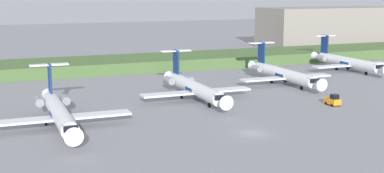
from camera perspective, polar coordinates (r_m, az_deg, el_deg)
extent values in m
plane|color=gray|center=(108.16, -0.89, -1.15)|extent=(500.00, 500.00, 0.00)
cube|color=#4C6B38|center=(147.44, -6.70, 2.55)|extent=(320.00, 20.00, 3.06)
cylinder|color=white|center=(86.48, -14.41, -2.83)|extent=(2.70, 24.00, 2.70)
cone|color=white|center=(73.51, -13.04, -5.14)|extent=(2.70, 3.00, 2.70)
cone|color=white|center=(100.09, -15.45, -1.07)|extent=(2.30, 4.00, 2.29)
cube|color=black|center=(75.20, -13.28, -4.42)|extent=(2.02, 1.80, 0.90)
cylinder|color=navy|center=(86.52, -14.40, -2.93)|extent=(2.76, 3.60, 2.76)
cube|color=white|center=(85.17, -18.25, -3.66)|extent=(11.00, 3.20, 0.36)
cube|color=white|center=(86.55, -10.42, -3.07)|extent=(11.00, 3.20, 0.36)
cube|color=navy|center=(96.44, -15.36, 0.89)|extent=(0.36, 3.20, 5.20)
cube|color=white|center=(96.38, -15.45, 2.33)|extent=(6.80, 1.80, 0.24)
cylinder|color=gray|center=(95.16, -16.47, -1.59)|extent=(1.50, 3.40, 1.50)
cylinder|color=gray|center=(95.63, -13.79, -1.40)|extent=(1.50, 3.40, 1.50)
cylinder|color=gray|center=(79.68, -13.66, -5.02)|extent=(0.20, 0.20, 0.65)
cylinder|color=black|center=(79.83, -13.65, -5.40)|extent=(0.30, 0.90, 0.90)
cylinder|color=black|center=(89.08, -15.76, -3.83)|extent=(0.35, 0.90, 0.90)
cylinder|color=black|center=(89.50, -13.34, -3.65)|extent=(0.35, 0.90, 0.90)
cylinder|color=white|center=(104.65, 0.30, -0.18)|extent=(2.70, 24.00, 2.70)
cone|color=white|center=(92.52, 3.42, -1.64)|extent=(2.70, 3.00, 2.70)
cone|color=white|center=(117.55, -2.25, 1.01)|extent=(2.29, 4.00, 2.29)
cube|color=black|center=(94.11, 2.94, -1.13)|extent=(2.03, 1.80, 0.90)
cylinder|color=navy|center=(104.68, 0.30, -0.26)|extent=(2.76, 3.60, 2.76)
cube|color=white|center=(101.82, -2.57, -0.84)|extent=(11.00, 3.20, 0.36)
cube|color=white|center=(106.18, 3.46, -0.38)|extent=(11.00, 3.20, 0.36)
cube|color=navy|center=(114.16, -1.76, 2.73)|extent=(0.36, 3.20, 5.20)
cube|color=white|center=(114.13, -1.82, 3.94)|extent=(6.80, 1.80, 0.24)
cylinder|color=gray|center=(112.32, -2.52, 0.66)|extent=(1.50, 3.40, 1.50)
cylinder|color=gray|center=(113.85, -0.38, 0.80)|extent=(1.50, 3.40, 1.50)
cylinder|color=gray|center=(98.22, 1.92, -1.77)|extent=(0.20, 0.20, 0.65)
cylinder|color=black|center=(98.34, 1.92, -2.08)|extent=(0.30, 0.90, 0.90)
cylinder|color=black|center=(106.56, -1.13, -1.08)|extent=(0.35, 0.90, 0.90)
cylinder|color=black|center=(107.92, 0.76, -0.93)|extent=(0.35, 0.90, 0.90)
cylinder|color=white|center=(123.69, 10.08, 1.33)|extent=(2.70, 24.00, 2.70)
cone|color=white|center=(112.61, 13.67, 0.29)|extent=(2.70, 3.00, 2.70)
cone|color=white|center=(135.65, 6.99, 2.23)|extent=(2.30, 4.00, 2.29)
cube|color=black|center=(114.06, 13.14, 0.68)|extent=(2.02, 1.80, 0.90)
cylinder|color=navy|center=(123.72, 10.08, 1.27)|extent=(2.76, 3.60, 2.76)
cube|color=white|center=(119.97, 7.92, 0.82)|extent=(11.00, 3.20, 0.36)
cube|color=white|center=(126.15, 12.60, 1.14)|extent=(11.00, 3.20, 0.36)
cube|color=navy|center=(132.53, 7.65, 3.74)|extent=(0.36, 3.20, 5.20)
cube|color=white|center=(132.53, 7.61, 4.79)|extent=(6.80, 1.80, 0.24)
cylinder|color=gray|center=(130.39, 7.13, 1.98)|extent=(1.50, 3.40, 1.50)
cylinder|color=gray|center=(132.59, 8.83, 2.08)|extent=(1.50, 3.40, 1.50)
cylinder|color=gray|center=(117.77, 11.95, 0.09)|extent=(0.20, 0.20, 0.65)
cylinder|color=black|center=(117.87, 11.94, -0.17)|extent=(0.30, 0.90, 0.90)
cylinder|color=black|center=(125.08, 8.74, 0.55)|extent=(0.35, 0.90, 0.90)
cylinder|color=black|center=(127.02, 10.22, 0.66)|extent=(0.35, 0.90, 0.90)
cylinder|color=white|center=(148.31, 16.79, 2.57)|extent=(2.70, 24.00, 2.70)
cone|color=white|center=(138.11, 20.25, 1.80)|extent=(2.70, 3.00, 2.70)
cone|color=white|center=(159.41, 13.68, 3.26)|extent=(2.30, 4.00, 2.29)
cube|color=black|center=(139.45, 19.75, 2.11)|extent=(2.03, 1.80, 0.90)
cylinder|color=navy|center=(148.33, 16.79, 2.51)|extent=(2.76, 3.60, 2.76)
cube|color=white|center=(144.03, 15.18, 2.18)|extent=(11.00, 3.20, 0.36)
cube|color=white|center=(151.36, 18.77, 2.38)|extent=(11.00, 3.20, 0.36)
cube|color=navy|center=(156.55, 14.38, 4.55)|extent=(0.36, 3.20, 5.20)
cube|color=white|center=(156.57, 14.36, 5.44)|extent=(6.80, 1.80, 0.24)
cylinder|color=gray|center=(154.21, 14.03, 3.08)|extent=(1.50, 3.40, 1.50)
cylinder|color=gray|center=(156.86, 15.37, 3.14)|extent=(1.50, 3.40, 1.50)
cylinder|color=gray|center=(142.83, 18.60, 1.59)|extent=(0.20, 0.20, 0.65)
cylinder|color=black|center=(142.91, 18.59, 1.37)|extent=(0.30, 0.90, 0.90)
cylinder|color=black|center=(149.31, 15.61, 1.91)|extent=(0.35, 0.90, 0.90)
cylinder|color=black|center=(151.62, 16.76, 1.98)|extent=(0.35, 0.90, 0.90)
cube|color=gray|center=(210.28, 14.78, 6.34)|extent=(53.49, 21.30, 15.25)
cube|color=orange|center=(103.76, 15.20, -1.55)|extent=(1.70, 3.20, 1.10)
cube|color=black|center=(103.12, 15.41, -1.07)|extent=(1.36, 1.10, 0.90)
cylinder|color=black|center=(102.68, 15.17, -1.99)|extent=(0.22, 0.60, 0.60)
cylinder|color=black|center=(103.57, 15.84, -1.92)|extent=(0.22, 0.60, 0.60)
cylinder|color=black|center=(104.18, 14.54, -1.78)|extent=(0.22, 0.60, 0.60)
cylinder|color=black|center=(105.06, 15.20, -1.71)|extent=(0.22, 0.60, 0.60)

